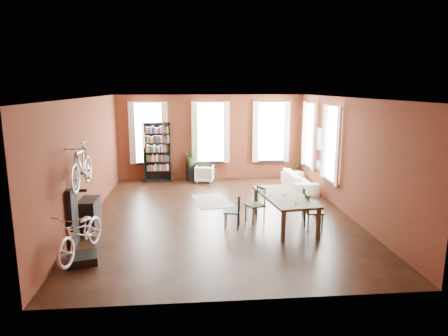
{
  "coord_description": "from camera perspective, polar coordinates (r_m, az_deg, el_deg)",
  "views": [
    {
      "loc": [
        -0.83,
        -10.5,
        3.47
      ],
      "look_at": [
        0.16,
        0.6,
        1.21
      ],
      "focal_mm": 32.0,
      "sensor_mm": 36.0,
      "label": 1
    }
  ],
  "objects": [
    {
      "name": "plant_stand",
      "position": [
        15.13,
        -4.71,
        -0.61
      ],
      "size": [
        0.39,
        0.39,
        0.62
      ],
      "primitive_type": "cube",
      "rotation": [
        0.0,
        0.0,
        0.32
      ],
      "color": "black",
      "rests_on": "ground"
    },
    {
      "name": "dining_chair_c",
      "position": [
        10.13,
        12.72,
        -6.11
      ],
      "size": [
        0.45,
        0.45,
        0.91
      ],
      "primitive_type": "cube",
      "rotation": [
        0.0,
        0.0,
        1.51
      ],
      "color": "black",
      "rests_on": "ground"
    },
    {
      "name": "plant_on_stand",
      "position": [
        15.04,
        -4.62,
        1.41
      ],
      "size": [
        0.61,
        0.66,
        0.45
      ],
      "primitive_type": "imported",
      "rotation": [
        0.0,
        0.0,
        -0.16
      ],
      "color": "#305B24",
      "rests_on": "plant_stand"
    },
    {
      "name": "bicycle_floor",
      "position": [
        8.35,
        -19.92,
        -5.95
      ],
      "size": [
        0.81,
        1.05,
        1.8
      ],
      "primitive_type": "imported",
      "rotation": [
        0.0,
        0.0,
        -0.2
      ],
      "color": "beige",
      "rests_on": "bike_trainer"
    },
    {
      "name": "plant_small",
      "position": [
        11.44,
        13.3,
        -6.12
      ],
      "size": [
        0.39,
        0.45,
        0.14
      ],
      "primitive_type": "imported",
      "rotation": [
        0.0,
        0.0,
        0.54
      ],
      "color": "#306327",
      "rests_on": "ground"
    },
    {
      "name": "dining_chair_a",
      "position": [
        10.0,
        1.17,
        -6.21
      ],
      "size": [
        0.47,
        0.47,
        0.86
      ],
      "primitive_type": "cube",
      "rotation": [
        0.0,
        0.0,
        -1.79
      ],
      "color": "#162E31",
      "rests_on": "ground"
    },
    {
      "name": "room",
      "position": [
        11.25,
        0.44,
        4.67
      ],
      "size": [
        9.0,
        9.04,
        3.22
      ],
      "color": "black",
      "rests_on": "ground"
    },
    {
      "name": "dining_table",
      "position": [
        10.34,
        8.61,
        -5.98
      ],
      "size": [
        1.33,
        2.39,
        0.78
      ],
      "primitive_type": "cube",
      "rotation": [
        0.0,
        0.0,
        0.13
      ],
      "color": "brown",
      "rests_on": "ground"
    },
    {
      "name": "striped_rug",
      "position": [
        12.41,
        -1.67,
        -4.73
      ],
      "size": [
        1.31,
        1.81,
        0.01
      ],
      "primitive_type": "cube",
      "rotation": [
        0.0,
        0.0,
        0.18
      ],
      "color": "black",
      "rests_on": "ground"
    },
    {
      "name": "white_armchair",
      "position": [
        14.85,
        -2.81,
        -0.71
      ],
      "size": [
        0.75,
        0.72,
        0.68
      ],
      "primitive_type": "imported",
      "rotation": [
        0.0,
        0.0,
        2.97
      ],
      "color": "white",
      "rests_on": "ground"
    },
    {
      "name": "dining_chair_b",
      "position": [
        10.45,
        4.46,
        -5.29
      ],
      "size": [
        0.56,
        0.56,
        0.92
      ],
      "primitive_type": "cube",
      "rotation": [
        0.0,
        0.0,
        -1.16
      ],
      "color": "#1F2E1B",
      "rests_on": "ground"
    },
    {
      "name": "plant_by_sofa",
      "position": [
        15.65,
        10.34,
        -0.91
      ],
      "size": [
        0.64,
        0.82,
        0.33
      ],
      "primitive_type": "imported",
      "rotation": [
        0.0,
        0.0,
        0.37
      ],
      "color": "#305D25",
      "rests_on": "ground"
    },
    {
      "name": "bicycle_hung",
      "position": [
        9.1,
        -19.83,
        2.34
      ],
      "size": [
        0.47,
        1.0,
        1.66
      ],
      "primitive_type": "imported",
      "color": "#A5A8AD",
      "rests_on": "bike_wall_rack"
    },
    {
      "name": "bike_trainer",
      "position": [
        8.71,
        -19.6,
        -12.11
      ],
      "size": [
        0.7,
        0.7,
        0.17
      ],
      "primitive_type": "cube",
      "rotation": [
        0.0,
        0.0,
        0.25
      ],
      "color": "black",
      "rests_on": "ground"
    },
    {
      "name": "dining_chair_d",
      "position": [
        10.93,
        12.17,
        -4.91
      ],
      "size": [
        0.47,
        0.47,
        0.87
      ],
      "primitive_type": "cube",
      "rotation": [
        0.0,
        0.0,
        1.39
      ],
      "color": "#1A3938",
      "rests_on": "ground"
    },
    {
      "name": "console_table",
      "position": [
        10.37,
        -18.64,
        -6.36
      ],
      "size": [
        0.4,
        0.8,
        0.8
      ],
      "primitive_type": "cube",
      "color": "black",
      "rests_on": "ground"
    },
    {
      "name": "cream_sofa",
      "position": [
        13.97,
        10.73,
        -1.39
      ],
      "size": [
        0.61,
        2.08,
        0.81
      ],
      "primitive_type": "imported",
      "rotation": [
        0.0,
        0.0,
        1.57
      ],
      "color": "beige",
      "rests_on": "ground"
    },
    {
      "name": "bookshelf",
      "position": [
        15.03,
        -9.51,
        2.25
      ],
      "size": [
        1.0,
        0.32,
        2.2
      ],
      "primitive_type": "cube",
      "color": "black",
      "rests_on": "ground"
    },
    {
      "name": "bike_wall_rack",
      "position": [
        9.5,
        -20.69,
        -6.56
      ],
      "size": [
        0.16,
        0.6,
        1.3
      ],
      "primitive_type": "cube",
      "color": "black",
      "rests_on": "ground"
    }
  ]
}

